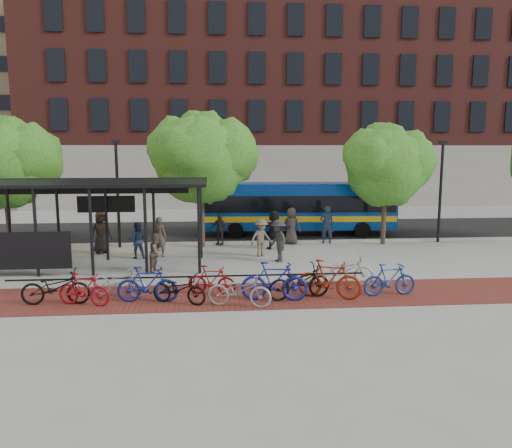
{
  "coord_description": "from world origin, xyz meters",
  "views": [
    {
      "loc": [
        -2.44,
        -20.64,
        4.73
      ],
      "look_at": [
        -0.67,
        0.02,
        1.6
      ],
      "focal_mm": 35.0,
      "sensor_mm": 36.0,
      "label": 1
    }
  ],
  "objects": [
    {
      "name": "pedestrian_1",
      "position": [
        -4.83,
        1.27,
        0.89
      ],
      "size": [
        0.76,
        0.64,
        1.79
      ],
      "primitive_type": "imported",
      "rotation": [
        0.0,
        0.0,
        2.76
      ],
      "color": "#443E36",
      "rests_on": "ground"
    },
    {
      "name": "pedestrian_7",
      "position": [
        3.24,
        3.8,
        0.95
      ],
      "size": [
        0.71,
        0.49,
        1.89
      ],
      "primitive_type": "imported",
      "rotation": [
        0.0,
        0.0,
        3.09
      ],
      "color": "#1C2C42",
      "rests_on": "ground"
    },
    {
      "name": "pedestrian_9",
      "position": [
        0.26,
        -0.14,
        0.9
      ],
      "size": [
        0.98,
        1.3,
        1.8
      ],
      "primitive_type": "imported",
      "rotation": [
        0.0,
        0.0,
        5.01
      ],
      "color": "#2B2B2B",
      "rests_on": "ground"
    },
    {
      "name": "brick_strip",
      "position": [
        -2.0,
        -5.0,
        0.0
      ],
      "size": [
        24.0,
        3.0,
        0.01
      ],
      "primitive_type": "cube",
      "color": "maroon",
      "rests_on": "ground"
    },
    {
      "name": "building_tower",
      "position": [
        -16.0,
        40.0,
        15.0
      ],
      "size": [
        22.0,
        22.0,
        30.0
      ],
      "primitive_type": "cube",
      "color": "#7A664C",
      "rests_on": "ground"
    },
    {
      "name": "bike_rack_rail",
      "position": [
        -3.3,
        -4.1,
        0.0
      ],
      "size": [
        12.0,
        0.05,
        0.95
      ],
      "primitive_type": "cube",
      "color": "black",
      "rests_on": "ground"
    },
    {
      "name": "pedestrian_6",
      "position": [
        1.45,
        3.8,
        0.91
      ],
      "size": [
        1.06,
        0.92,
        1.82
      ],
      "primitive_type": "imported",
      "rotation": [
        0.0,
        0.0,
        2.67
      ],
      "color": "#423835",
      "rests_on": "ground"
    },
    {
      "name": "pedestrian_0",
      "position": [
        -7.57,
        2.29,
        0.96
      ],
      "size": [
        1.12,
        1.0,
        1.92
      ],
      "primitive_type": "imported",
      "rotation": [
        0.0,
        0.0,
        0.52
      ],
      "color": "black",
      "rests_on": "ground"
    },
    {
      "name": "tree_b",
      "position": [
        -2.9,
        3.35,
        4.46
      ],
      "size": [
        5.15,
        4.2,
        6.47
      ],
      "color": "#382619",
      "rests_on": "ground"
    },
    {
      "name": "building_brick",
      "position": [
        10.0,
        26.0,
        10.0
      ],
      "size": [
        55.0,
        14.0,
        20.0
      ],
      "primitive_type": "cube",
      "color": "maroon",
      "rests_on": "ground"
    },
    {
      "name": "bike_10",
      "position": [
        2.12,
        -3.9,
        0.53
      ],
      "size": [
        2.09,
        1.01,
        1.05
      ],
      "primitive_type": "imported",
      "rotation": [
        0.0,
        0.0,
        1.41
      ],
      "color": "#A6A6A8",
      "rests_on": "ground"
    },
    {
      "name": "bike_9",
      "position": [
        1.2,
        -5.48,
        0.62
      ],
      "size": [
        2.15,
        1.32,
        1.25
      ],
      "primitive_type": "imported",
      "rotation": [
        0.0,
        0.0,
        1.19
      ],
      "color": "maroon",
      "rests_on": "ground"
    },
    {
      "name": "pedestrian_2",
      "position": [
        -5.77,
        1.04,
        0.8
      ],
      "size": [
        0.79,
        0.62,
        1.61
      ],
      "primitive_type": "imported",
      "rotation": [
        0.0,
        0.0,
        3.16
      ],
      "color": "#1B2B3F",
      "rests_on": "ground"
    },
    {
      "name": "bike_3",
      "position": [
        -4.51,
        -5.41,
        0.57
      ],
      "size": [
        1.93,
        0.66,
        1.14
      ],
      "primitive_type": "imported",
      "rotation": [
        0.0,
        0.0,
        1.5
      ],
      "color": "navy",
      "rests_on": "ground"
    },
    {
      "name": "bike_7",
      "position": [
        -0.57,
        -5.59,
        0.63
      ],
      "size": [
        2.15,
        0.88,
        1.25
      ],
      "primitive_type": "imported",
      "rotation": [
        0.0,
        0.0,
        1.43
      ],
      "color": "navy",
      "rests_on": "ground"
    },
    {
      "name": "bike_11",
      "position": [
        3.22,
        -5.34,
        0.53
      ],
      "size": [
        1.81,
        0.64,
        1.07
      ],
      "primitive_type": "imported",
      "rotation": [
        0.0,
        0.0,
        1.65
      ],
      "color": "navy",
      "rests_on": "ground"
    },
    {
      "name": "pedestrian_3",
      "position": [
        -0.36,
        0.93,
        0.84
      ],
      "size": [
        1.25,
        1.04,
        1.68
      ],
      "primitive_type": "imported",
      "rotation": [
        0.0,
        0.0,
        0.46
      ],
      "color": "brown",
      "rests_on": "ground"
    },
    {
      "name": "bike_1",
      "position": [
        -6.4,
        -5.59,
        0.51
      ],
      "size": [
        1.75,
        0.93,
        1.01
      ],
      "primitive_type": "imported",
      "rotation": [
        0.0,
        0.0,
        1.28
      ],
      "color": "maroon",
      "rests_on": "ground"
    },
    {
      "name": "bike_4",
      "position": [
        -3.53,
        -5.64,
        0.47
      ],
      "size": [
        1.89,
        1.28,
        0.94
      ],
      "primitive_type": "imported",
      "rotation": [
        0.0,
        0.0,
        1.17
      ],
      "color": "black",
      "rests_on": "ground"
    },
    {
      "name": "bus",
      "position": [
        2.16,
        6.5,
        1.65
      ],
      "size": [
        10.75,
        2.97,
        2.87
      ],
      "rotation": [
        0.0,
        0.0,
        -0.05
      ],
      "color": "navy",
      "rests_on": "ground"
    },
    {
      "name": "pedestrian_4",
      "position": [
        -2.15,
        3.8,
        0.78
      ],
      "size": [
        0.99,
        0.73,
        1.57
      ],
      "primitive_type": "imported",
      "rotation": [
        0.0,
        0.0,
        5.85
      ],
      "color": "#262626",
      "rests_on": "ground"
    },
    {
      "name": "bike_8",
      "position": [
        0.24,
        -5.45,
        0.56
      ],
      "size": [
        2.24,
        1.29,
        1.11
      ],
      "primitive_type": "imported",
      "rotation": [
        0.0,
        0.0,
        1.85
      ],
      "color": "black",
      "rests_on": "ground"
    },
    {
      "name": "tree_a",
      "position": [
        -11.91,
        3.35,
        4.24
      ],
      "size": [
        4.9,
        4.0,
        6.18
      ],
      "color": "#382619",
      "rests_on": "ground"
    },
    {
      "name": "bike_5",
      "position": [
        -2.53,
        -4.79,
        0.49
      ],
      "size": [
        1.69,
        0.92,
        0.98
      ],
      "primitive_type": "imported",
      "rotation": [
        0.0,
        0.0,
        1.27
      ],
      "color": "maroon",
      "rests_on": "ground"
    },
    {
      "name": "pedestrian_8",
      "position": [
        -4.65,
        -1.5,
        0.76
      ],
      "size": [
        0.8,
        0.89,
        1.52
      ],
      "primitive_type": "imported",
      "rotation": [
        0.0,
        0.0,
        1.21
      ],
      "color": "brown",
      "rests_on": "ground"
    },
    {
      "name": "ground",
      "position": [
        0.0,
        0.0,
        0.0
      ],
      "size": [
        160.0,
        160.0,
        0.0
      ],
      "primitive_type": "plane",
      "color": "#9E9E99",
      "rests_on": "ground"
    },
    {
      "name": "bike_6",
      "position": [
        -1.69,
        -6.1,
        0.52
      ],
      "size": [
        2.08,
        1.19,
        1.04
      ],
      "primitive_type": "imported",
      "rotation": [
        0.0,
        0.0,
        1.3
      ],
      "color": "gray",
      "rests_on": "ground"
    },
    {
      "name": "asphalt_street",
      "position": [
        0.0,
        8.0,
        0.01
      ],
      "size": [
        160.0,
        8.0,
        0.01
      ],
      "primitive_type": "cube",
      "color": "black",
      "rests_on": "ground"
    },
    {
      "name": "pedestrian_5",
      "position": [
        0.42,
        2.59,
        0.93
      ],
      "size": [
        1.77,
        0.72,
        1.86
      ],
      "primitive_type": "imported",
      "rotation": [
        0.0,
        0.0,
        3.25
      ],
      "color": "black",
      "rests_on": "ground"
    },
    {
      "name": "curb",
      "position": [
        0.0,
        4.0,
        0.06
      ],
      "size": [
        160.0,
        0.25,
        0.12
      ],
      "primitive_type": "cube",
      "color": "#B7B7B2",
      "rests_on": "ground"
    },
    {
      "name": "bike_0",
      "position": [
        -7.29,
        -5.4,
        0.54
      ],
      "size": [
        2.07,
        0.74,
        1.09
      ],
      "primitive_type": "imported",
      "rotation": [
        0.0,
        0.0,
        1.58
      ],
      "color": "black",
      "rests_on": "ground"
    },
    {
      "name": "tree_c",
      "position": [
        6.09,
        3.35,
        4.05
      ],
      "size": [
        4.66,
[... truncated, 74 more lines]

